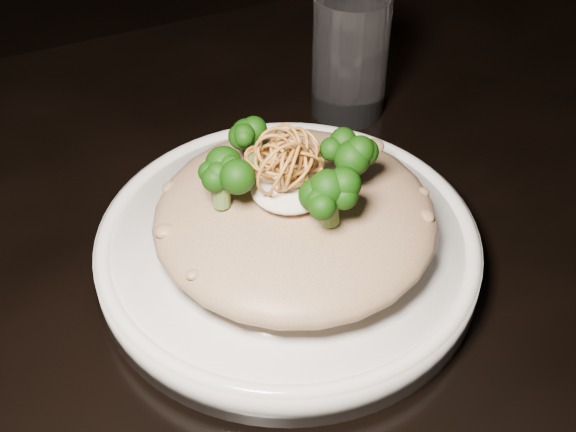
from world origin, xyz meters
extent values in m
cube|color=black|center=(0.00, 0.00, 0.73)|extent=(1.10, 0.80, 0.04)
cylinder|color=black|center=(0.48, 0.33, 0.35)|extent=(0.05, 0.05, 0.71)
cylinder|color=white|center=(-0.02, -0.01, 0.77)|extent=(0.30, 0.30, 0.03)
ellipsoid|color=brown|center=(-0.02, -0.02, 0.81)|extent=(0.22, 0.22, 0.05)
ellipsoid|color=silver|center=(-0.02, -0.02, 0.84)|extent=(0.06, 0.06, 0.02)
cylinder|color=white|center=(0.12, 0.16, 0.81)|extent=(0.09, 0.09, 0.13)
camera|label=1|loc=(-0.20, -0.43, 1.23)|focal=50.00mm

